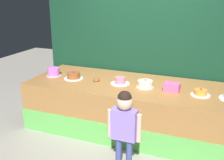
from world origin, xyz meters
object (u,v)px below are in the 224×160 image
(cake_far_left, at_px, (54,72))
(cake_right, at_px, (201,93))
(cake_left, at_px, (74,76))
(child_figure, at_px, (124,122))
(cake_center_left, at_px, (120,81))
(donut, at_px, (96,80))
(cake_center_right, at_px, (145,84))
(pink_box, at_px, (172,87))

(cake_far_left, distance_m, cake_right, 2.60)
(cake_left, relative_size, cake_right, 1.18)
(child_figure, relative_size, cake_far_left, 4.36)
(cake_center_left, bearing_deg, cake_far_left, -179.50)
(cake_far_left, height_order, cake_center_left, cake_far_left)
(donut, bearing_deg, cake_left, -176.78)
(cake_center_right, bearing_deg, cake_far_left, 179.97)
(cake_center_right, distance_m, cake_right, 0.87)
(cake_left, bearing_deg, cake_far_left, 176.08)
(cake_far_left, xyz_separation_m, cake_center_right, (1.73, -0.00, -0.02))
(cake_center_left, xyz_separation_m, cake_center_right, (0.43, -0.01, 0.01))
(child_figure, bearing_deg, cake_left, 140.10)
(donut, height_order, cake_right, cake_right)
(child_figure, relative_size, cake_center_right, 4.10)
(cake_far_left, relative_size, cake_right, 0.92)
(child_figure, bearing_deg, cake_right, 53.81)
(child_figure, bearing_deg, cake_center_left, 112.43)
(child_figure, distance_m, cake_far_left, 2.13)
(cake_center_right, relative_size, cake_right, 0.98)
(child_figure, distance_m, donut, 1.48)
(cake_far_left, relative_size, cake_left, 0.78)
(donut, bearing_deg, cake_far_left, 179.65)
(pink_box, bearing_deg, cake_far_left, 179.66)
(child_figure, distance_m, cake_right, 1.39)
(cake_far_left, relative_size, cake_center_right, 0.94)
(cake_left, distance_m, cake_center_left, 0.87)
(pink_box, xyz_separation_m, cake_far_left, (-2.17, 0.01, 0.01))
(child_figure, xyz_separation_m, pink_box, (0.38, 1.15, 0.14))
(cake_far_left, distance_m, cake_left, 0.43)
(cake_center_left, height_order, cake_right, cake_center_left)
(donut, xyz_separation_m, cake_right, (1.73, -0.04, 0.02))
(pink_box, height_order, donut, pink_box)
(donut, distance_m, cake_left, 0.44)
(cake_center_right, bearing_deg, cake_center_left, 178.40)
(cake_center_left, bearing_deg, cake_right, -2.27)
(cake_center_left, distance_m, cake_center_right, 0.43)
(cake_far_left, bearing_deg, cake_right, -0.89)
(cake_left, bearing_deg, cake_center_left, 2.70)
(donut, xyz_separation_m, cake_center_left, (0.43, 0.02, 0.03))
(child_figure, height_order, donut, child_figure)
(cake_center_right, bearing_deg, cake_right, -2.61)
(cake_right, bearing_deg, cake_far_left, 179.11)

